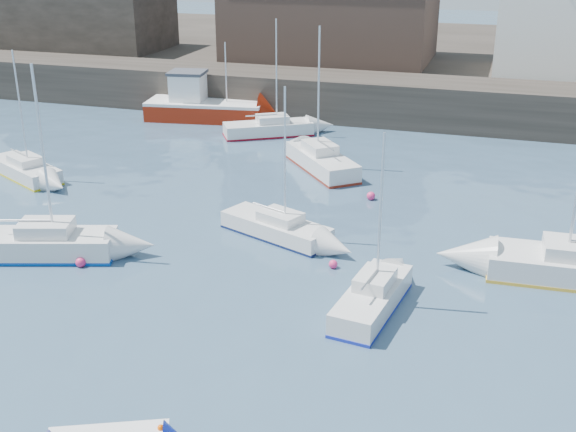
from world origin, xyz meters
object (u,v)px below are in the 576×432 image
(sailboat_a, at_px, (41,244))
(buoy_far, at_px, (371,200))
(sailboat_e, at_px, (25,169))
(buoy_near, at_px, (81,266))
(sailboat_c, at_px, (372,298))
(sailboat_b, at_px, (277,227))
(buoy_mid, at_px, (333,268))
(sailboat_f, at_px, (322,161))
(fishing_boat, at_px, (202,105))
(sailboat_h, at_px, (269,128))

(sailboat_a, height_order, buoy_far, sailboat_a)
(sailboat_e, xyz_separation_m, buoy_far, (18.92, 2.20, -0.46))
(buoy_near, bearing_deg, sailboat_c, 0.00)
(sailboat_b, distance_m, sailboat_e, 16.22)
(sailboat_a, distance_m, buoy_near, 2.20)
(buoy_mid, bearing_deg, sailboat_f, 106.98)
(fishing_boat, distance_m, sailboat_c, 29.16)
(sailboat_b, relative_size, sailboat_h, 0.91)
(fishing_boat, bearing_deg, buoy_far, -40.37)
(sailboat_b, height_order, sailboat_e, sailboat_e)
(sailboat_f, xyz_separation_m, buoy_mid, (3.69, -12.07, -0.56))
(sailboat_c, height_order, buoy_near, sailboat_c)
(sailboat_c, xyz_separation_m, sailboat_f, (-5.86, 15.01, 0.06))
(sailboat_e, bearing_deg, sailboat_c, -22.93)
(sailboat_c, relative_size, sailboat_h, 0.87)
(fishing_boat, bearing_deg, sailboat_e, -105.83)
(sailboat_h, bearing_deg, sailboat_f, -49.12)
(fishing_boat, xyz_separation_m, buoy_mid, (14.82, -20.75, -1.06))
(sailboat_f, relative_size, buoy_near, 18.89)
(sailboat_c, bearing_deg, sailboat_b, 135.31)
(sailboat_a, xyz_separation_m, sailboat_c, (14.13, -0.41, -0.07))
(sailboat_e, distance_m, buoy_far, 19.05)
(sailboat_f, height_order, buoy_near, sailboat_f)
(sailboat_a, relative_size, buoy_far, 18.62)
(sailboat_a, relative_size, sailboat_e, 1.15)
(sailboat_e, bearing_deg, buoy_mid, -17.57)
(buoy_near, bearing_deg, buoy_mid, 16.61)
(fishing_boat, height_order, buoy_mid, fishing_boat)
(sailboat_c, bearing_deg, sailboat_a, 178.35)
(sailboat_h, bearing_deg, sailboat_a, -98.45)
(sailboat_h, bearing_deg, buoy_near, -92.65)
(fishing_boat, height_order, sailboat_b, sailboat_b)
(fishing_boat, bearing_deg, sailboat_b, -57.69)
(sailboat_b, distance_m, buoy_near, 8.54)
(sailboat_a, xyz_separation_m, buoy_near, (2.09, -0.41, -0.57))
(sailboat_a, height_order, sailboat_h, sailboat_a)
(sailboat_b, bearing_deg, sailboat_c, -44.69)
(sailboat_c, xyz_separation_m, buoy_far, (-2.25, 11.15, -0.50))
(sailboat_h, xyz_separation_m, buoy_near, (-0.97, -21.03, -0.49))
(fishing_boat, distance_m, sailboat_f, 14.12)
(sailboat_b, xyz_separation_m, buoy_far, (3.11, 5.85, -0.44))
(sailboat_c, bearing_deg, fishing_boat, 125.65)
(sailboat_f, bearing_deg, sailboat_b, -87.08)
(buoy_near, relative_size, buoy_far, 0.97)
(sailboat_h, bearing_deg, buoy_far, -48.24)
(sailboat_c, height_order, buoy_mid, sailboat_c)
(sailboat_c, relative_size, buoy_mid, 18.00)
(sailboat_e, height_order, sailboat_h, sailboat_h)
(sailboat_h, bearing_deg, sailboat_c, -62.25)
(sailboat_b, distance_m, buoy_mid, 3.99)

